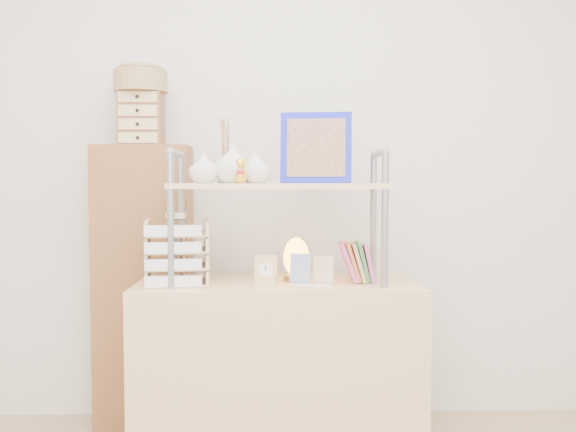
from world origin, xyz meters
name	(u,v)px	position (x,y,z in m)	size (l,w,h in m)	color
room_shell	(280,6)	(0.00, 0.39, 1.69)	(3.42, 3.41, 2.61)	silver
desk	(278,369)	(0.00, 1.20, 0.38)	(1.20, 0.50, 0.75)	tan
cabinet	(144,286)	(-0.64, 1.57, 0.68)	(0.45, 0.24, 1.35)	brown
hutch	(268,182)	(-0.04, 1.21, 1.18)	(0.90, 0.34, 0.73)	gray
letter_tray	(177,256)	(-0.42, 1.15, 0.87)	(0.27, 0.26, 0.30)	tan
salt_lamp	(296,259)	(0.08, 1.25, 0.85)	(0.12, 0.12, 0.19)	brown
desk_clock	(266,270)	(-0.05, 1.13, 0.81)	(0.09, 0.06, 0.12)	#DAB675
postcard_stand	(311,276)	(0.14, 1.12, 0.79)	(0.19, 0.10, 0.13)	white
drawer_chest	(141,119)	(-0.64, 1.55, 1.48)	(0.20, 0.16, 0.25)	brown
woven_basket	(141,82)	(-0.64, 1.55, 1.65)	(0.25, 0.25, 0.10)	olive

